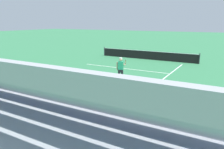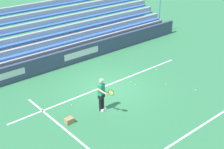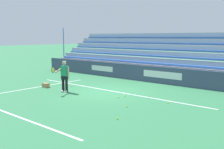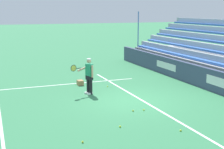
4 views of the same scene
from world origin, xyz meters
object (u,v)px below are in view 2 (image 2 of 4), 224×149
(tennis_ball_stray_back, at_px, (156,70))
(tennis_ball_by_box, at_px, (131,82))
(tennis_player, at_px, (102,94))
(tennis_ball_far_right, at_px, (196,90))
(tennis_ball_midcourt, at_px, (135,85))
(tennis_ball_on_baseline, at_px, (72,105))
(ball_box_cardboard, at_px, (69,121))
(tennis_ball_far_left, at_px, (166,84))

(tennis_ball_stray_back, bearing_deg, tennis_ball_by_box, 3.30)
(tennis_player, height_order, tennis_ball_stray_back, tennis_player)
(tennis_ball_far_right, xyz_separation_m, tennis_ball_midcourt, (2.15, -2.71, 0.00))
(tennis_ball_midcourt, bearing_deg, tennis_ball_far_right, 128.46)
(tennis_player, distance_m, tennis_ball_on_baseline, 1.84)
(tennis_player, distance_m, tennis_ball_far_right, 5.72)
(tennis_player, xyz_separation_m, tennis_ball_by_box, (-3.25, -1.28, -0.86))
(tennis_ball_on_baseline, xyz_separation_m, tennis_ball_by_box, (-4.21, 0.04, 0.00))
(ball_box_cardboard, bearing_deg, tennis_ball_midcourt, -171.83)
(tennis_ball_far_right, relative_size, tennis_ball_by_box, 1.00)
(tennis_ball_on_baseline, bearing_deg, tennis_ball_far_left, 163.62)
(tennis_player, xyz_separation_m, tennis_ball_far_left, (-4.58, 0.32, -0.86))
(ball_box_cardboard, distance_m, tennis_ball_by_box, 5.29)
(tennis_player, bearing_deg, tennis_ball_far_left, 176.04)
(tennis_ball_far_right, distance_m, tennis_ball_midcourt, 3.46)
(tennis_player, height_order, tennis_ball_far_right, tennis_player)
(tennis_player, bearing_deg, tennis_ball_by_box, -158.54)
(tennis_ball_by_box, bearing_deg, tennis_ball_midcourt, 81.61)
(tennis_player, height_order, ball_box_cardboard, tennis_player)
(tennis_player, relative_size, tennis_ball_midcourt, 25.98)
(ball_box_cardboard, bearing_deg, tennis_ball_stray_back, -170.14)
(tennis_ball_stray_back, bearing_deg, tennis_ball_on_baseline, 0.89)
(tennis_ball_far_right, height_order, tennis_ball_by_box, same)
(tennis_ball_by_box, height_order, tennis_ball_midcourt, same)
(tennis_ball_by_box, distance_m, tennis_ball_midcourt, 0.45)
(tennis_ball_far_right, distance_m, tennis_ball_by_box, 3.78)
(tennis_ball_by_box, bearing_deg, tennis_ball_far_left, 129.82)
(tennis_ball_far_left, relative_size, tennis_ball_stray_back, 1.00)
(tennis_ball_by_box, bearing_deg, tennis_ball_far_right, 123.49)
(tennis_ball_far_right, distance_m, tennis_ball_on_baseline, 7.06)
(tennis_ball_on_baseline, relative_size, tennis_ball_stray_back, 1.00)
(tennis_ball_on_baseline, bearing_deg, tennis_ball_by_box, 179.52)
(ball_box_cardboard, height_order, tennis_ball_midcourt, ball_box_cardboard)
(tennis_player, xyz_separation_m, tennis_ball_midcourt, (-3.18, -0.83, -0.86))
(tennis_ball_stray_back, relative_size, tennis_ball_midcourt, 1.00)
(tennis_ball_midcourt, bearing_deg, tennis_ball_far_left, 140.49)
(tennis_ball_far_left, height_order, tennis_ball_stray_back, same)
(tennis_ball_far_left, xyz_separation_m, tennis_ball_on_baseline, (5.54, -1.63, 0.00))
(tennis_player, bearing_deg, tennis_ball_on_baseline, -53.73)
(tennis_ball_far_right, bearing_deg, tennis_player, -19.35)
(tennis_ball_far_left, bearing_deg, ball_box_cardboard, -3.69)
(tennis_ball_by_box, bearing_deg, tennis_player, 21.46)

